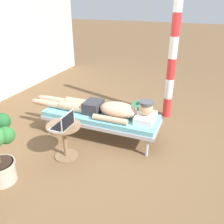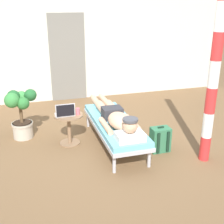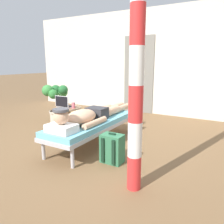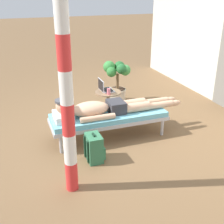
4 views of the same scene
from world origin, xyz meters
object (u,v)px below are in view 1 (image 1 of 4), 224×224
at_px(person_reclining, 105,108).
at_px(porch_post, 173,48).
at_px(side_table, 64,135).
at_px(laptop, 64,124).
at_px(backpack, 137,114).
at_px(lounge_chair, 101,117).
at_px(drink_glass, 71,117).

distance_m(person_reclining, porch_post, 1.63).
height_order(person_reclining, side_table, person_reclining).
relative_size(person_reclining, porch_post, 0.82).
distance_m(person_reclining, side_table, 0.80).
bearing_deg(laptop, person_reclining, -18.54).
xyz_separation_m(person_reclining, laptop, (-0.78, 0.26, 0.06)).
relative_size(side_table, porch_post, 0.20).
distance_m(backpack, porch_post, 1.32).
height_order(lounge_chair, laptop, laptop).
distance_m(drink_glass, porch_post, 2.17).
height_order(lounge_chair, person_reclining, person_reclining).
relative_size(side_table, drink_glass, 4.69).
bearing_deg(porch_post, person_reclining, 144.88).
height_order(person_reclining, backpack, person_reclining).
xyz_separation_m(drink_glass, porch_post, (1.73, -1.09, 0.75)).
relative_size(drink_glass, porch_post, 0.04).
xyz_separation_m(laptop, backpack, (1.41, -0.63, -0.39)).
distance_m(person_reclining, backpack, 0.80).
relative_size(backpack, porch_post, 0.16).
xyz_separation_m(backpack, porch_post, (0.53, -0.45, 1.13)).
bearing_deg(lounge_chair, porch_post, -37.51).
height_order(person_reclining, drink_glass, person_reclining).
relative_size(lounge_chair, drink_glass, 17.12).
relative_size(laptop, backpack, 0.73).
xyz_separation_m(lounge_chair, drink_glass, (-0.57, 0.20, 0.23)).
relative_size(lounge_chair, laptop, 6.16).
xyz_separation_m(person_reclining, backpack, (0.63, -0.37, -0.32)).
bearing_deg(side_table, person_reclining, -23.50).
bearing_deg(laptop, backpack, -24.06).
height_order(drink_glass, backpack, drink_glass).
bearing_deg(person_reclining, side_table, 156.50).
height_order(lounge_chair, porch_post, porch_post).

